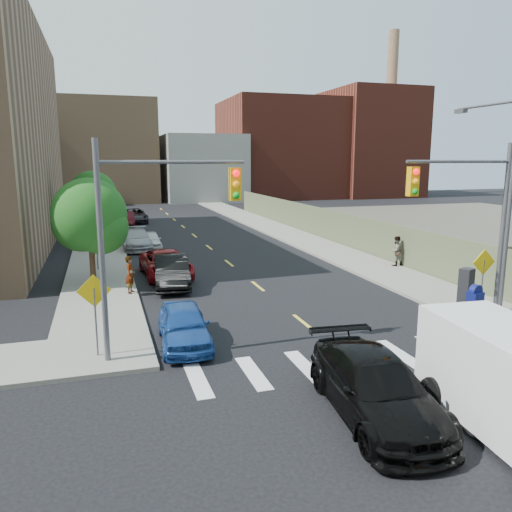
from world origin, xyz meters
TOP-DOWN VIEW (x-y plane):
  - ground at (0.00, 0.00)m, footprint 160.00×160.00m
  - sidewalk_nw at (-7.75, 41.50)m, footprint 3.50×73.00m
  - sidewalk_ne at (7.75, 41.50)m, footprint 3.50×73.00m
  - fence_north at (9.60, 28.00)m, footprint 0.12×44.00m
  - gravel_lot at (28.00, 30.00)m, footprint 36.00×42.00m
  - bg_bldg_midwest at (-6.00, 72.00)m, footprint 14.00×16.00m
  - bg_bldg_center at (8.00, 70.00)m, footprint 12.00×16.00m
  - bg_bldg_east at (22.00, 72.00)m, footprint 18.00×18.00m
  - bg_bldg_fareast at (38.00, 70.00)m, footprint 14.00×16.00m
  - smokestack at (42.00, 70.00)m, footprint 1.80×1.80m
  - signal_nw at (-5.98, 6.00)m, footprint 4.59×0.30m
  - signal_ne at (5.98, 6.00)m, footprint 4.59×0.30m
  - streetlight_ne at (8.20, 6.90)m, footprint 0.25×3.70m
  - warn_sign_nw at (-7.80, 6.50)m, footprint 1.06×0.06m
  - warn_sign_ne at (7.20, 6.50)m, footprint 1.06×0.06m
  - warn_sign_midwest at (-7.80, 20.00)m, footprint 1.06×0.06m
  - tree_west_near at (-8.00, 16.05)m, footprint 3.66×3.64m
  - tree_west_far at (-8.00, 31.05)m, footprint 3.66×3.64m
  - parked_car_blue at (-4.91, 7.00)m, footprint 1.94×4.28m
  - parked_car_black at (-4.20, 15.28)m, footprint 2.07×4.90m
  - parked_car_red at (-4.20, 17.57)m, footprint 2.65×5.30m
  - parked_car_silver at (-5.11, 26.77)m, footprint 2.07×4.99m
  - parked_car_white at (-4.20, 26.62)m, footprint 1.56×3.76m
  - parked_car_maroon at (-5.17, 39.72)m, footprint 1.57×4.25m
  - parked_car_grey at (-4.20, 42.53)m, footprint 2.44×5.14m
  - black_sedan at (-1.12, 0.65)m, footprint 2.70×5.56m
  - mailbox at (6.47, 6.00)m, footprint 0.66×0.56m
  - payphone at (6.72, 6.85)m, footprint 0.69×0.64m
  - pedestrian_west at (-6.30, 14.09)m, footprint 0.61×0.74m
  - pedestrian_east at (9.14, 15.72)m, footprint 0.96×0.81m

SIDE VIEW (x-z plane):
  - ground at x=0.00m, z-range 0.00..0.00m
  - gravel_lot at x=28.00m, z-range 0.00..0.06m
  - sidewalk_nw at x=-7.75m, z-range 0.00..0.15m
  - sidewalk_ne at x=7.75m, z-range 0.00..0.15m
  - parked_car_white at x=-4.20m, z-range 0.00..1.27m
  - parked_car_maroon at x=-5.17m, z-range 0.00..1.39m
  - parked_car_grey at x=-4.20m, z-range 0.00..1.42m
  - parked_car_blue at x=-4.91m, z-range 0.00..1.42m
  - parked_car_red at x=-4.20m, z-range 0.00..1.44m
  - parked_car_silver at x=-5.11m, z-range 0.00..1.44m
  - black_sedan at x=-1.12m, z-range 0.00..1.56m
  - parked_car_black at x=-4.20m, z-range 0.00..1.57m
  - mailbox at x=6.47m, z-range 0.13..1.53m
  - pedestrian_west at x=-6.30m, z-range 0.15..1.91m
  - pedestrian_east at x=9.14m, z-range 0.15..1.91m
  - payphone at x=6.72m, z-range 0.15..2.00m
  - fence_north at x=9.60m, z-range 0.00..2.50m
  - warn_sign_nw at x=-7.80m, z-range 0.58..3.41m
  - warn_sign_ne at x=7.20m, z-range 0.58..3.41m
  - warn_sign_midwest at x=-7.80m, z-range 0.58..3.41m
  - tree_west_near at x=-8.00m, z-range 0.72..6.24m
  - tree_west_far at x=-8.00m, z-range 0.72..6.24m
  - signal_nw at x=-5.98m, z-range 1.03..8.03m
  - signal_ne at x=5.98m, z-range 1.03..8.03m
  - bg_bldg_center at x=8.00m, z-range 0.00..10.00m
  - streetlight_ne at x=8.20m, z-range 0.72..9.72m
  - bg_bldg_midwest at x=-6.00m, z-range 0.00..15.00m
  - bg_bldg_east at x=22.00m, z-range 0.00..16.00m
  - bg_bldg_fareast at x=38.00m, z-range 0.00..18.00m
  - smokestack at x=42.00m, z-range 0.00..28.00m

